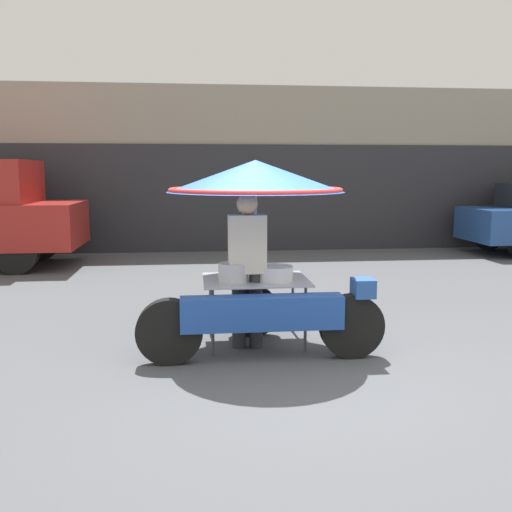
# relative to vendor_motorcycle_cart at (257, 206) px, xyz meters

# --- Properties ---
(ground_plane) EXTENTS (36.00, 36.00, 0.00)m
(ground_plane) POSITION_rel_vendor_motorcycle_cart_xyz_m (0.33, -0.97, -1.47)
(ground_plane) COLOR #4C4F54
(shopfront_building) EXTENTS (28.00, 2.06, 3.70)m
(shopfront_building) POSITION_rel_vendor_motorcycle_cart_xyz_m (0.33, 8.13, 0.37)
(shopfront_building) COLOR gray
(shopfront_building) RESTS_ON ground
(vendor_motorcycle_cart) EXTENTS (2.40, 1.83, 1.93)m
(vendor_motorcycle_cart) POSITION_rel_vendor_motorcycle_cart_xyz_m (0.00, 0.00, 0.00)
(vendor_motorcycle_cart) COLOR black
(vendor_motorcycle_cart) RESTS_ON ground
(vendor_person) EXTENTS (0.38, 0.22, 1.60)m
(vendor_person) POSITION_rel_vendor_motorcycle_cart_xyz_m (-0.11, -0.06, -0.57)
(vendor_person) COLOR #2D2D33
(vendor_person) RESTS_ON ground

